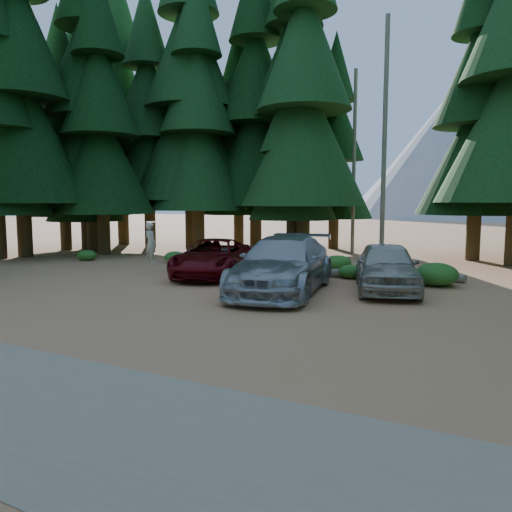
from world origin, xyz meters
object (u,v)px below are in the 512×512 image
Objects in this scene: silver_minivan_center at (283,265)px; frisbee_player at (151,243)px; silver_minivan_right at (386,267)px; log_left at (215,258)px; log_right at (385,273)px; red_pickup at (213,258)px; log_mid at (417,274)px.

frisbee_player reaches higher than silver_minivan_center.
silver_minivan_right is at bearing 21.16° from silver_minivan_center.
log_left is 8.52m from log_right.
silver_minivan_center is 8.61m from log_left.
red_pickup is 1.38× the size of log_mid.
log_left is 9.53m from log_mid.
log_mid is 1.22m from log_right.
log_left is at bearing 126.57° from silver_minivan_center.
frisbee_player is 9.25m from log_right.
silver_minivan_center is 3.58× the size of frisbee_player.
silver_minivan_center is (3.85, -1.89, 0.17)m from red_pickup.
log_left reaches higher than log_mid.
silver_minivan_right reaches higher than log_right.
red_pickup is 4.68m from log_left.
silver_minivan_right is at bearing -42.05° from log_left.
frisbee_player reaches higher than log_mid.
silver_minivan_center is at bearing -140.30° from log_right.
log_left is (-6.28, 5.86, -0.72)m from silver_minivan_center.
frisbee_player is 0.38× the size of log_left.
red_pickup is at bearing -76.37° from log_left.
red_pickup reaches higher than log_mid.
frisbee_player reaches higher than log_left.
frisbee_player reaches higher than log_right.
log_left is at bearing 137.97° from silver_minivan_right.
red_pickup reaches higher than log_left.
silver_minivan_center is 1.31× the size of silver_minivan_right.
red_pickup reaches higher than log_right.
log_mid is at bearing 65.93° from silver_minivan_right.
log_right is (8.43, -1.26, 0.00)m from log_left.
red_pickup is 7.82m from log_mid.
log_right is (8.60, 3.24, -1.07)m from frisbee_player.
red_pickup is 4.29m from silver_minivan_center.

